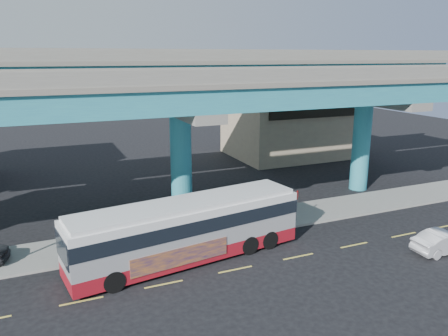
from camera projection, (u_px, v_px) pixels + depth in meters
name	position (u px, v px, depth m)	size (l,w,h in m)	color
ground	(233.00, 267.00, 23.91)	(120.00, 120.00, 0.00)	black
sidewalk	(199.00, 230.00, 28.79)	(70.00, 4.00, 0.15)	gray
lane_markings	(235.00, 269.00, 23.65)	(58.00, 0.12, 0.01)	#D8C64C
viaduct	(179.00, 87.00, 29.74)	(52.00, 12.40, 11.70)	teal
building_beige	(293.00, 125.00, 50.36)	(14.00, 10.23, 7.00)	tan
transit_bus	(188.00, 228.00, 24.40)	(13.73, 4.82, 3.46)	maroon
sedan	(445.00, 241.00, 25.61)	(4.09, 1.51, 1.34)	silver
stop_sign	(297.00, 200.00, 29.75)	(0.49, 0.50, 2.23)	gray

